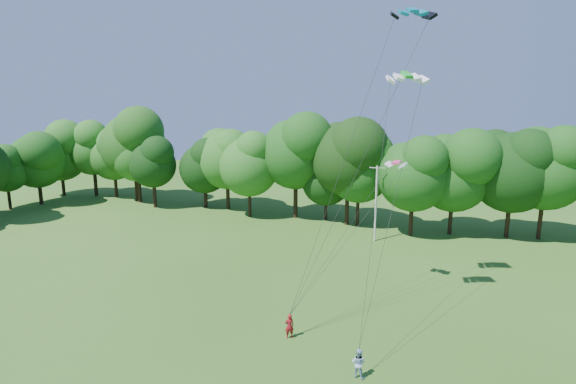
% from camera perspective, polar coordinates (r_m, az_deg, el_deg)
% --- Properties ---
extents(utility_pole, '(1.60, 0.31, 8.01)m').
position_cam_1_polar(utility_pole, '(47.58, 11.10, -1.36)').
color(utility_pole, beige).
rests_on(utility_pole, ground).
extents(kite_flyer_left, '(0.69, 0.65, 1.58)m').
position_cam_1_polar(kite_flyer_left, '(29.02, 0.17, -16.64)').
color(kite_flyer_left, maroon).
rests_on(kite_flyer_left, ground).
extents(kite_flyer_right, '(0.90, 0.76, 1.63)m').
position_cam_1_polar(kite_flyer_right, '(25.77, 8.94, -20.65)').
color(kite_flyer_right, '#A2BBE1').
rests_on(kite_flyer_right, ground).
extents(kite_teal, '(3.11, 2.23, 0.57)m').
position_cam_1_polar(kite_teal, '(32.41, 15.49, 21.38)').
color(kite_teal, '#04738E').
rests_on(kite_teal, ground).
extents(kite_green, '(2.79, 2.10, 0.53)m').
position_cam_1_polar(kite_green, '(30.04, 14.84, 14.20)').
color(kite_green, green).
rests_on(kite_green, ground).
extents(kite_pink, '(1.72, 1.12, 0.27)m').
position_cam_1_polar(kite_pink, '(34.34, 13.59, 3.68)').
color(kite_pink, '#DF3E6C').
rests_on(kite_pink, ground).
extents(tree_back_west, '(10.32, 10.32, 15.01)m').
position_cam_1_polar(tree_back_west, '(69.37, -19.08, 6.56)').
color(tree_back_west, '#341F15').
rests_on(tree_back_west, ground).
extents(tree_back_center, '(9.45, 9.45, 13.74)m').
position_cam_1_polar(tree_back_center, '(52.82, 7.67, 4.91)').
color(tree_back_center, black).
rests_on(tree_back_center, ground).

